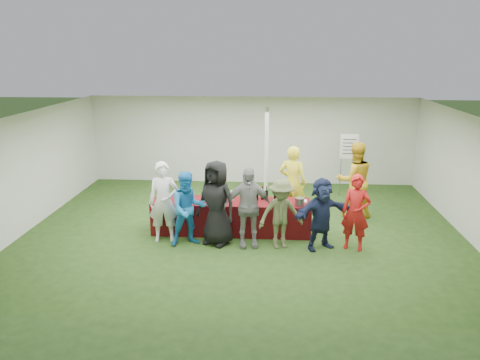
# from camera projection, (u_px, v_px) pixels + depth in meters

# --- Properties ---
(ground) EXTENTS (60.00, 60.00, 0.00)m
(ground) POSITION_uv_depth(u_px,v_px,m) (243.00, 228.00, 11.05)
(ground) COLOR #284719
(ground) RESTS_ON ground
(tent) EXTENTS (10.00, 10.00, 10.00)m
(tent) POSITION_uv_depth(u_px,v_px,m) (266.00, 161.00, 11.80)
(tent) COLOR white
(tent) RESTS_ON ground
(serving_table) EXTENTS (3.60, 0.80, 0.75)m
(serving_table) POSITION_uv_depth(u_px,v_px,m) (231.00, 216.00, 10.74)
(serving_table) COLOR #65090C
(serving_table) RESTS_ON ground
(wine_bottles) EXTENTS (0.78, 0.15, 0.32)m
(wine_bottles) POSITION_uv_depth(u_px,v_px,m) (259.00, 195.00, 10.70)
(wine_bottles) COLOR black
(wine_bottles) RESTS_ON serving_table
(wine_glasses) EXTENTS (1.19, 0.08, 0.16)m
(wine_glasses) POSITION_uv_depth(u_px,v_px,m) (188.00, 199.00, 10.42)
(wine_glasses) COLOR silver
(wine_glasses) RESTS_ON serving_table
(water_bottle) EXTENTS (0.07, 0.07, 0.23)m
(water_bottle) POSITION_uv_depth(u_px,v_px,m) (232.00, 196.00, 10.69)
(water_bottle) COLOR silver
(water_bottle) RESTS_ON serving_table
(bar_towel) EXTENTS (0.25, 0.18, 0.03)m
(bar_towel) POSITION_uv_depth(u_px,v_px,m) (301.00, 201.00, 10.58)
(bar_towel) COLOR white
(bar_towel) RESTS_ON serving_table
(dump_bucket) EXTENTS (0.21, 0.21, 0.18)m
(dump_bucket) POSITION_uv_depth(u_px,v_px,m) (300.00, 202.00, 10.30)
(dump_bucket) COLOR slate
(dump_bucket) RESTS_ON serving_table
(wine_list_sign) EXTENTS (0.50, 0.03, 1.80)m
(wine_list_sign) POSITION_uv_depth(u_px,v_px,m) (349.00, 151.00, 13.16)
(wine_list_sign) COLOR slate
(wine_list_sign) RESTS_ON ground
(staff_pourer) EXTENTS (0.77, 0.62, 1.84)m
(staff_pourer) POSITION_uv_depth(u_px,v_px,m) (292.00, 183.00, 11.46)
(staff_pourer) COLOR yellow
(staff_pourer) RESTS_ON ground
(staff_back) EXTENTS (1.04, 0.87, 1.91)m
(staff_back) POSITION_uv_depth(u_px,v_px,m) (354.00, 180.00, 11.59)
(staff_back) COLOR gold
(staff_back) RESTS_ON ground
(customer_0) EXTENTS (0.70, 0.51, 1.77)m
(customer_0) POSITION_uv_depth(u_px,v_px,m) (164.00, 202.00, 10.14)
(customer_0) COLOR silver
(customer_0) RESTS_ON ground
(customer_1) EXTENTS (0.96, 0.87, 1.62)m
(customer_1) POSITION_uv_depth(u_px,v_px,m) (188.00, 209.00, 9.93)
(customer_1) COLOR #1A74BF
(customer_1) RESTS_ON ground
(customer_2) EXTENTS (1.07, 0.92, 1.85)m
(customer_2) POSITION_uv_depth(u_px,v_px,m) (216.00, 203.00, 9.95)
(customer_2) COLOR black
(customer_2) RESTS_ON ground
(customer_3) EXTENTS (1.08, 0.58, 1.75)m
(customer_3) POSITION_uv_depth(u_px,v_px,m) (248.00, 207.00, 9.84)
(customer_3) COLOR gray
(customer_3) RESTS_ON ground
(customer_4) EXTENTS (1.10, 0.84, 1.51)m
(customer_4) POSITION_uv_depth(u_px,v_px,m) (281.00, 214.00, 9.80)
(customer_4) COLOR #505734
(customer_4) RESTS_ON ground
(customer_5) EXTENTS (1.48, 1.08, 1.55)m
(customer_5) POSITION_uv_depth(u_px,v_px,m) (321.00, 214.00, 9.74)
(customer_5) COLOR #171F3C
(customer_5) RESTS_ON ground
(customer_6) EXTENTS (0.68, 0.56, 1.62)m
(customer_6) POSITION_uv_depth(u_px,v_px,m) (356.00, 213.00, 9.70)
(customer_6) COLOR #AA1513
(customer_6) RESTS_ON ground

